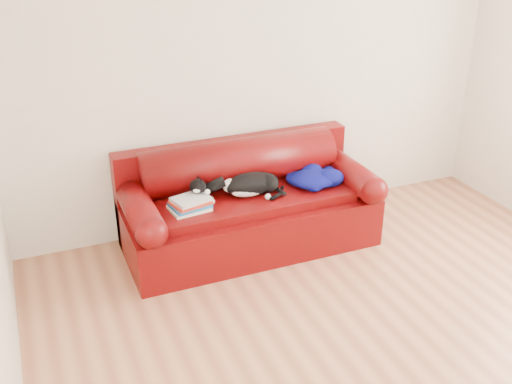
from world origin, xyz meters
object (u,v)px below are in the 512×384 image
cat (250,185)px  blanket (314,178)px  sofa_base (250,220)px  book_stack (190,204)px

cat → blanket: (0.58, -0.02, -0.03)m
sofa_base → blanket: bearing=-6.1°
sofa_base → cat: cat is taller
sofa_base → blanket: 0.66m
cat → sofa_base: bearing=98.2°
book_stack → blanket: size_ratio=0.69×
cat → blanket: cat is taller
sofa_base → book_stack: 0.64m
blanket → sofa_base: bearing=173.9°
cat → book_stack: bearing=-155.4°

